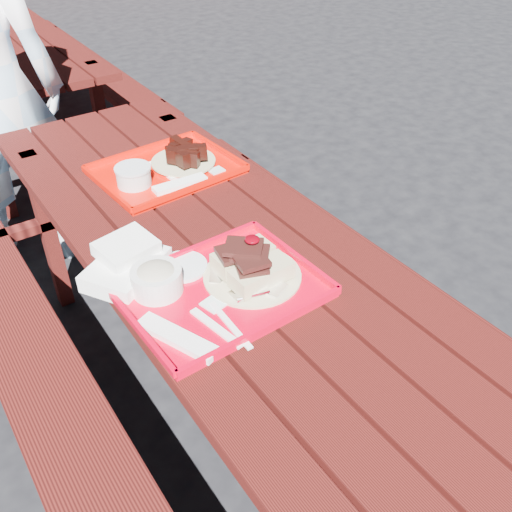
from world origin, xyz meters
name	(u,v)px	position (x,y,z in m)	size (l,w,h in m)	color
ground	(233,411)	(0.00, 0.00, 0.00)	(60.00, 60.00, 0.00)	black
picnic_table_near	(229,298)	(0.00, 0.00, 0.56)	(1.41, 2.40, 0.75)	#47110D
near_tray	(216,279)	(-0.12, -0.14, 0.79)	(0.52, 0.44, 0.16)	red
far_tray	(165,169)	(0.06, 0.51, 0.77)	(0.51, 0.41, 0.08)	red
white_cloth	(126,263)	(-0.29, 0.06, 0.79)	(0.27, 0.25, 0.09)	white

